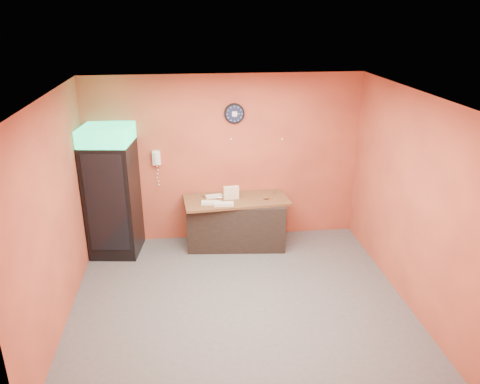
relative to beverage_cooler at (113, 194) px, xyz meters
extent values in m
plane|color=#47474C|center=(1.81, -1.60, -1.03)|extent=(4.50, 4.50, 0.00)
cube|color=#C75738|center=(1.81, 0.40, 0.37)|extent=(4.50, 0.02, 2.80)
cube|color=#C75738|center=(-0.44, -1.60, 0.37)|extent=(0.02, 4.00, 2.80)
cube|color=#C75738|center=(4.06, -1.60, 0.37)|extent=(0.02, 4.00, 2.80)
cube|color=white|center=(1.81, -1.60, 1.77)|extent=(4.50, 4.00, 0.02)
cube|color=black|center=(-0.01, 0.05, -0.11)|extent=(0.82, 0.82, 1.84)
cube|color=#1BE88C|center=(-0.01, 0.05, 0.94)|extent=(0.82, 0.82, 0.26)
cube|color=black|center=(0.04, -0.32, -0.03)|extent=(0.61, 0.10, 1.57)
cube|color=black|center=(1.96, 0.04, -0.63)|extent=(1.65, 0.86, 0.79)
cylinder|color=black|center=(1.97, 0.37, 1.15)|extent=(0.33, 0.05, 0.33)
cylinder|color=#0F1433|center=(1.97, 0.34, 1.15)|extent=(0.28, 0.01, 0.28)
cube|color=white|center=(1.97, 0.34, 1.15)|extent=(0.08, 0.00, 0.08)
cube|color=white|center=(0.69, 0.35, 0.46)|extent=(0.13, 0.08, 0.24)
cube|color=white|center=(0.69, 0.30, 0.46)|extent=(0.05, 0.04, 0.19)
cube|color=brown|center=(1.96, 0.04, -0.21)|extent=(1.74, 0.86, 0.04)
cube|color=#F1E5BB|center=(1.88, 0.05, -0.16)|extent=(0.25, 0.10, 0.05)
cube|color=#F1E5BB|center=(1.88, 0.05, -0.11)|extent=(0.25, 0.10, 0.05)
cube|color=#F1E5BB|center=(1.88, 0.05, -0.06)|extent=(0.25, 0.10, 0.05)
cube|color=#F1E5BB|center=(1.88, 0.05, -0.01)|extent=(0.25, 0.10, 0.05)
cube|color=silver|center=(1.53, -0.13, -0.17)|extent=(0.32, 0.16, 0.04)
cube|color=silver|center=(1.73, -0.21, -0.17)|extent=(0.31, 0.13, 0.04)
cube|color=silver|center=(1.60, 0.14, -0.17)|extent=(0.29, 0.16, 0.04)
cylinder|color=silver|center=(1.76, 0.09, -0.16)|extent=(0.06, 0.06, 0.06)
camera|label=1|loc=(1.19, -6.99, 2.72)|focal=35.00mm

